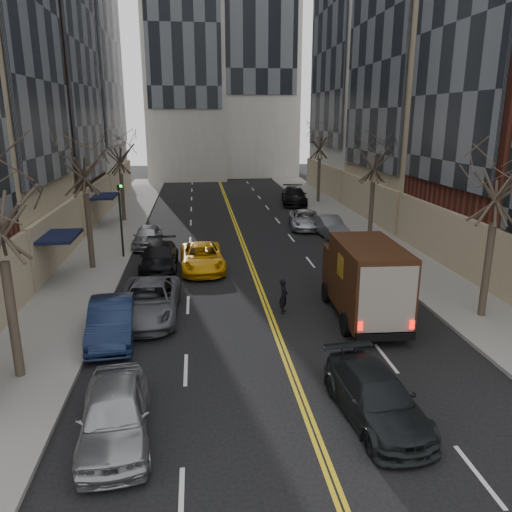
{
  "coord_description": "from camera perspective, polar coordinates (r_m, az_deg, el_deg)",
  "views": [
    {
      "loc": [
        -2.93,
        -7.28,
        8.25
      ],
      "look_at": [
        -0.41,
        13.96,
        2.2
      ],
      "focal_mm": 35.0,
      "sensor_mm": 36.0,
      "label": 1
    }
  ],
  "objects": [
    {
      "name": "tree_rt_mid",
      "position": [
        34.41,
        13.46,
        11.9
      ],
      "size": [
        3.2,
        3.2,
        8.32
      ],
      "color": "#382D23",
      "rests_on": "sidewalk_right"
    },
    {
      "name": "tree_lf_far",
      "position": [
        40.76,
        -15.4,
        12.11
      ],
      "size": [
        3.2,
        3.2,
        8.12
      ],
      "color": "#382D23",
      "rests_on": "sidewalk_left"
    },
    {
      "name": "parked_lf_d",
      "position": [
        27.99,
        -10.97,
        -0.13
      ],
      "size": [
        1.98,
        4.88,
        1.42
      ],
      "primitive_type": "imported",
      "rotation": [
        0.0,
        0.0,
        0.0
      ],
      "color": "black",
      "rests_on": "ground"
    },
    {
      "name": "parked_rt_b",
      "position": [
        37.89,
        5.61,
        4.17
      ],
      "size": [
        2.77,
        5.03,
        1.33
      ],
      "primitive_type": "imported",
      "rotation": [
        0.0,
        0.0,
        -0.12
      ],
      "color": "#B3B5BB",
      "rests_on": "ground"
    },
    {
      "name": "tree_rt_far",
      "position": [
        48.74,
        7.37,
        13.89
      ],
      "size": [
        3.2,
        3.2,
        9.11
      ],
      "color": "#382D23",
      "rests_on": "sidewalk_right"
    },
    {
      "name": "sidewalk_left",
      "position": [
        35.76,
        -16.37,
        1.93
      ],
      "size": [
        4.0,
        66.0,
        0.15
      ],
      "primitive_type": "cube",
      "color": "slate",
      "rests_on": "ground"
    },
    {
      "name": "ups_truck",
      "position": [
        21.09,
        12.28,
        -2.73
      ],
      "size": [
        2.72,
        6.19,
        3.34
      ],
      "rotation": [
        0.0,
        0.0,
        -0.05
      ],
      "color": "black",
      "rests_on": "ground"
    },
    {
      "name": "sidewalk_right",
      "position": [
        37.21,
        12.12,
        2.74
      ],
      "size": [
        4.0,
        66.0,
        0.15
      ],
      "primitive_type": "cube",
      "color": "slate",
      "rests_on": "ground"
    },
    {
      "name": "observer_sedan",
      "position": [
        14.85,
        13.55,
        -15.4
      ],
      "size": [
        2.29,
        4.75,
        1.33
      ],
      "rotation": [
        0.0,
        0.0,
        0.09
      ],
      "color": "black",
      "rests_on": "ground"
    },
    {
      "name": "parked_lf_c",
      "position": [
        21.49,
        -12.18,
        -5.02
      ],
      "size": [
        2.6,
        5.42,
        1.49
      ],
      "primitive_type": "imported",
      "rotation": [
        0.0,
        0.0,
        -0.02
      ],
      "color": "#53545B",
      "rests_on": "ground"
    },
    {
      "name": "parked_lf_e",
      "position": [
        33.15,
        -12.3,
        2.23
      ],
      "size": [
        1.87,
        4.12,
        1.37
      ],
      "primitive_type": "imported",
      "rotation": [
        0.0,
        0.0,
        -0.06
      ],
      "color": "#999AA0",
      "rests_on": "ground"
    },
    {
      "name": "traffic_signal",
      "position": [
        30.11,
        -15.25,
        4.84
      ],
      "size": [
        0.29,
        0.26,
        4.7
      ],
      "color": "black",
      "rests_on": "sidewalk_left"
    },
    {
      "name": "parked_lf_b",
      "position": [
        19.8,
        -16.17,
        -7.11
      ],
      "size": [
        1.98,
        4.7,
        1.51
      ],
      "primitive_type": "imported",
      "rotation": [
        0.0,
        0.0,
        0.08
      ],
      "color": "#101B35",
      "rests_on": "ground"
    },
    {
      "name": "streetwall_right",
      "position": [
        44.48,
        20.88,
        23.69
      ],
      "size": [
        12.26,
        49.0,
        34.0
      ],
      "color": "#4C301E",
      "rests_on": "ground"
    },
    {
      "name": "pedestrian",
      "position": [
        21.51,
        3.18,
        -4.58
      ],
      "size": [
        0.52,
        0.64,
        1.54
      ],
      "primitive_type": "imported",
      "rotation": [
        0.0,
        0.0,
        1.27
      ],
      "color": "black",
      "rests_on": "ground"
    },
    {
      "name": "parked_rt_c",
      "position": [
        48.18,
        4.38,
        6.87
      ],
      "size": [
        2.98,
        5.85,
        1.63
      ],
      "primitive_type": "imported",
      "rotation": [
        0.0,
        0.0,
        -0.13
      ],
      "color": "black",
      "rests_on": "ground"
    },
    {
      "name": "tree_lf_mid",
      "position": [
        27.95,
        -19.29,
        11.54
      ],
      "size": [
        3.2,
        3.2,
        8.91
      ],
      "color": "#382D23",
      "rests_on": "sidewalk_left"
    },
    {
      "name": "parked_rt_a",
      "position": [
        35.63,
        8.41,
        3.38
      ],
      "size": [
        1.92,
        4.36,
        1.39
      ],
      "primitive_type": "imported",
      "rotation": [
        0.0,
        0.0,
        0.11
      ],
      "color": "#4C4F53",
      "rests_on": "ground"
    },
    {
      "name": "taxi",
      "position": [
        27.63,
        -6.18,
        -0.16
      ],
      "size": [
        2.53,
        5.13,
        1.4
      ],
      "primitive_type": "imported",
      "rotation": [
        0.0,
        0.0,
        0.04
      ],
      "color": "#D79509",
      "rests_on": "ground"
    },
    {
      "name": "parked_lf_a",
      "position": [
        14.12,
        -15.84,
        -16.92
      ],
      "size": [
        2.21,
        4.6,
        1.51
      ],
      "primitive_type": "imported",
      "rotation": [
        0.0,
        0.0,
        0.1
      ],
      "color": "#989A9F",
      "rests_on": "ground"
    },
    {
      "name": "tree_rt_near",
      "position": [
        21.79,
        26.2,
        9.48
      ],
      "size": [
        3.2,
        3.2,
        8.71
      ],
      "color": "#382D23",
      "rests_on": "sidewalk_right"
    }
  ]
}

